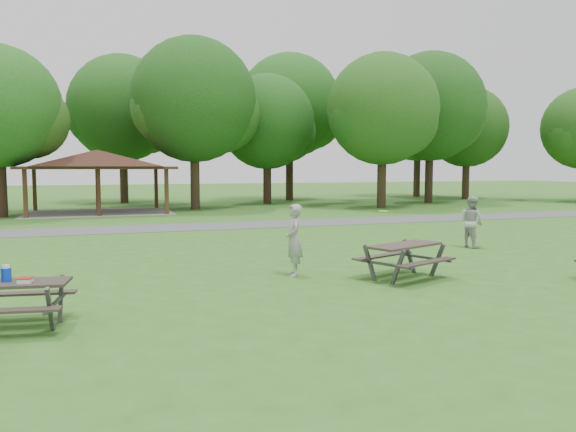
# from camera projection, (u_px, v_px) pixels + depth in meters

# --- Properties ---
(ground) EXTENTS (160.00, 160.00, 0.00)m
(ground) POSITION_uv_depth(u_px,v_px,m) (305.00, 291.00, 12.40)
(ground) COLOR #2D621C
(ground) RESTS_ON ground
(asphalt_path) EXTENTS (120.00, 3.20, 0.02)m
(asphalt_path) POSITION_uv_depth(u_px,v_px,m) (194.00, 227.00, 25.55)
(asphalt_path) COLOR #4D4C4F
(asphalt_path) RESTS_ON ground
(pavilion) EXTENTS (8.60, 7.01, 3.76)m
(pavilion) POSITION_uv_depth(u_px,v_px,m) (97.00, 161.00, 33.35)
(pavilion) COLOR #3B2415
(pavilion) RESTS_ON ground
(tree_row_e) EXTENTS (8.40, 8.00, 11.02)m
(tree_row_e) POSITION_uv_depth(u_px,v_px,m) (195.00, 104.00, 36.01)
(tree_row_e) COLOR #312215
(tree_row_e) RESTS_ON ground
(tree_row_f) EXTENTS (7.35, 7.00, 9.55)m
(tree_row_f) POSITION_uv_depth(u_px,v_px,m) (268.00, 125.00, 41.37)
(tree_row_f) COLOR black
(tree_row_f) RESTS_ON ground
(tree_row_g) EXTENTS (7.77, 7.40, 10.25)m
(tree_row_g) POSITION_uv_depth(u_px,v_px,m) (384.00, 113.00, 37.21)
(tree_row_g) COLOR black
(tree_row_g) RESTS_ON ground
(tree_row_h) EXTENTS (8.61, 8.20, 11.37)m
(tree_row_h) POSITION_uv_depth(u_px,v_px,m) (431.00, 110.00, 42.43)
(tree_row_h) COLOR black
(tree_row_h) RESTS_ON ground
(tree_row_i) EXTENTS (7.14, 6.80, 9.52)m
(tree_row_i) POSITION_uv_depth(u_px,v_px,m) (468.00, 130.00, 47.79)
(tree_row_i) COLOR #322016
(tree_row_i) RESTS_ON ground
(tree_deep_b) EXTENTS (8.40, 8.00, 11.13)m
(tree_deep_b) POSITION_uv_depth(u_px,v_px,m) (124.00, 112.00, 42.20)
(tree_deep_b) COLOR #2F1D15
(tree_deep_b) RESTS_ON ground
(tree_deep_c) EXTENTS (8.82, 8.40, 11.90)m
(tree_deep_c) POSITION_uv_depth(u_px,v_px,m) (291.00, 109.00, 45.52)
(tree_deep_c) COLOR black
(tree_deep_c) RESTS_ON ground
(tree_deep_d) EXTENTS (8.40, 8.00, 11.27)m
(tree_deep_d) POSITION_uv_depth(u_px,v_px,m) (419.00, 120.00, 51.27)
(tree_deep_d) COLOR black
(tree_deep_d) RESTS_ON ground
(picnic_table_middle) EXTENTS (2.47, 2.25, 0.88)m
(picnic_table_middle) POSITION_uv_depth(u_px,v_px,m) (404.00, 252.00, 13.70)
(picnic_table_middle) COLOR #322824
(picnic_table_middle) RESTS_ON ground
(frisbee_in_flight) EXTENTS (0.32, 0.32, 0.02)m
(frisbee_in_flight) POSITION_uv_depth(u_px,v_px,m) (383.00, 211.00, 16.12)
(frisbee_in_flight) COLOR yellow
(frisbee_in_flight) RESTS_ON ground
(frisbee_thrower) EXTENTS (0.55, 0.73, 1.80)m
(frisbee_thrower) POSITION_uv_depth(u_px,v_px,m) (294.00, 240.00, 14.05)
(frisbee_thrower) COLOR #949497
(frisbee_thrower) RESTS_ON ground
(frisbee_catcher) EXTENTS (0.79, 0.95, 1.75)m
(frisbee_catcher) POSITION_uv_depth(u_px,v_px,m) (472.00, 222.00, 19.02)
(frisbee_catcher) COLOR #ABABAE
(frisbee_catcher) RESTS_ON ground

